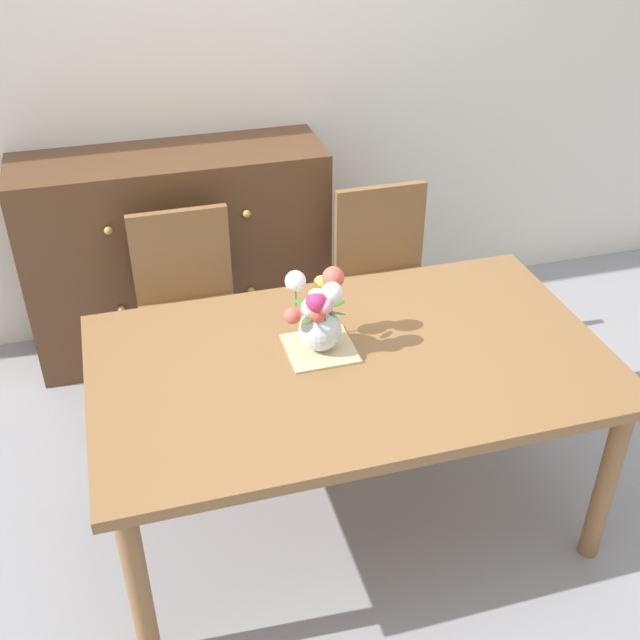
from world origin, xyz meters
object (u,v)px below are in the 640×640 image
dining_table (350,376)px  chair_right (386,273)px  flower_vase (319,314)px  dresser (179,254)px  chair_left (188,302)px

dining_table → chair_right: (0.45, 0.85, -0.14)m
dining_table → flower_vase: bearing=137.9°
dining_table → chair_right: size_ratio=1.94×
dining_table → dresser: size_ratio=1.24×
dining_table → chair_left: size_ratio=1.94×
chair_left → flower_vase: (0.36, -0.77, 0.36)m
dining_table → chair_left: chair_left is taller
chair_right → flower_vase: (-0.54, -0.77, 0.36)m
chair_right → chair_left: bearing=0.0°
chair_right → dresser: bearing=-28.4°
dining_table → chair_left: 0.97m
dining_table → dresser: dresser is taller
dining_table → flower_vase: flower_vase is taller
dresser → flower_vase: bearing=-74.6°
chair_left → dresser: dresser is taller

